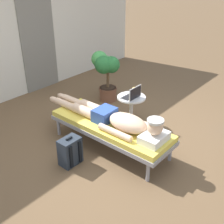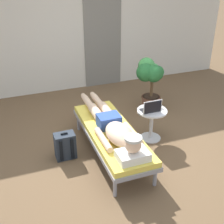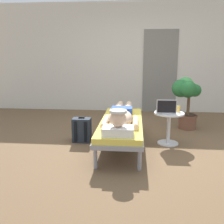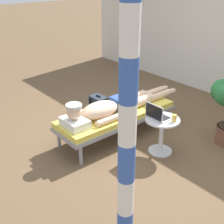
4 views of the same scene
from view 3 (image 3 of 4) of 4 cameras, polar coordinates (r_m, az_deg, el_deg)
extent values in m
plane|color=brown|center=(4.31, 5.00, -6.87)|extent=(40.00, 40.00, 0.00)
cube|color=beige|center=(6.71, 3.57, 11.80)|extent=(7.60, 0.20, 2.70)
cube|color=slate|center=(6.64, 10.53, 8.76)|extent=(0.84, 0.03, 2.04)
cylinder|color=gray|center=(4.99, -0.57, -2.46)|extent=(0.05, 0.05, 0.28)
cylinder|color=gray|center=(4.96, 5.90, -2.60)|extent=(0.05, 0.05, 0.28)
cylinder|color=gray|center=(3.35, -3.69, -10.10)|extent=(0.05, 0.05, 0.28)
cylinder|color=gray|center=(3.31, 6.10, -10.41)|extent=(0.05, 0.05, 0.28)
cube|color=gray|center=(4.09, 2.09, -3.37)|extent=(0.66, 1.94, 0.06)
cube|color=#E5CC4C|center=(4.07, 2.10, -2.43)|extent=(0.64, 1.90, 0.08)
cube|color=white|center=(3.31, 1.35, -4.19)|extent=(0.40, 0.28, 0.11)
sphere|color=beige|center=(3.27, 1.36, -1.50)|extent=(0.21, 0.21, 0.21)
cylinder|color=silver|center=(3.25, 1.37, 0.12)|extent=(0.22, 0.22, 0.03)
ellipsoid|color=beige|center=(3.72, 1.83, -1.37)|extent=(0.35, 0.60, 0.23)
cylinder|color=beige|center=(3.81, -1.44, -2.14)|extent=(0.09, 0.55, 0.09)
cylinder|color=beige|center=(3.78, 5.20, -2.29)|extent=(0.09, 0.55, 0.09)
cube|color=#2D4C9E|center=(4.15, 2.20, -0.22)|extent=(0.33, 0.26, 0.19)
cylinder|color=beige|center=(4.49, 1.36, 0.50)|extent=(0.15, 0.42, 0.15)
cylinder|color=beige|center=(4.91, 1.71, 1.31)|extent=(0.11, 0.44, 0.11)
ellipsoid|color=beige|center=(5.20, 1.92, 1.87)|extent=(0.09, 0.20, 0.10)
cylinder|color=beige|center=(4.48, 3.53, 0.46)|extent=(0.15, 0.42, 0.15)
cylinder|color=beige|center=(4.90, 3.70, 1.27)|extent=(0.11, 0.44, 0.11)
ellipsoid|color=beige|center=(5.19, 3.80, 1.83)|extent=(0.09, 0.20, 0.10)
cylinder|color=silver|center=(4.37, 12.21, -6.71)|extent=(0.34, 0.34, 0.02)
cylinder|color=silver|center=(4.30, 12.36, -3.57)|extent=(0.06, 0.06, 0.48)
cylinder|color=silver|center=(4.24, 12.52, -0.29)|extent=(0.48, 0.48, 0.02)
cube|color=silver|center=(4.23, 11.73, 0.00)|extent=(0.31, 0.22, 0.02)
cube|color=black|center=(4.23, 11.72, 0.16)|extent=(0.27, 0.15, 0.00)
cube|color=silver|center=(4.09, 11.97, 1.19)|extent=(0.31, 0.01, 0.21)
cube|color=black|center=(4.08, 11.98, 1.17)|extent=(0.29, 0.00, 0.19)
cylinder|color=gold|center=(4.30, 14.45, 0.65)|extent=(0.06, 0.06, 0.10)
cube|color=#262D38|center=(4.36, -6.68, -3.94)|extent=(0.30, 0.20, 0.40)
cube|color=#262D38|center=(4.49, -6.34, -4.37)|extent=(0.23, 0.04, 0.18)
cube|color=black|center=(4.27, -8.08, -4.33)|extent=(0.04, 0.02, 0.34)
cube|color=black|center=(4.24, -5.90, -4.41)|extent=(0.04, 0.02, 0.34)
cube|color=black|center=(4.30, -6.75, -1.23)|extent=(0.10, 0.02, 0.02)
cylinder|color=brown|center=(5.31, 16.28, -2.06)|extent=(0.34, 0.34, 0.28)
cylinder|color=brown|center=(5.28, 16.35, -0.80)|extent=(0.37, 0.37, 0.04)
cylinder|color=#332319|center=(5.27, 16.37, -0.53)|extent=(0.31, 0.31, 0.01)
cylinder|color=brown|center=(5.23, 16.50, 1.54)|extent=(0.06, 0.06, 0.40)
sphere|color=#23602D|center=(5.21, 17.83, 4.55)|extent=(0.24, 0.24, 0.24)
sphere|color=#429347|center=(5.30, 17.03, 4.77)|extent=(0.28, 0.28, 0.28)
sphere|color=#429347|center=(5.34, 15.91, 5.74)|extent=(0.32, 0.32, 0.32)
sphere|color=#23602D|center=(5.12, 14.95, 5.07)|extent=(0.34, 0.34, 0.34)
sphere|color=#23602D|center=(5.04, 16.42, 4.85)|extent=(0.32, 0.32, 0.32)
sphere|color=#23602D|center=(5.07, 17.32, 4.56)|extent=(0.22, 0.22, 0.22)
camera|label=1|loc=(3.54, -61.13, 24.43)|focal=45.63mm
camera|label=2|loc=(2.05, -81.48, 41.88)|focal=48.28mm
camera|label=4|loc=(3.30, 76.69, 20.22)|focal=48.30mm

